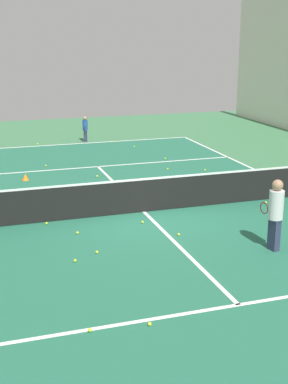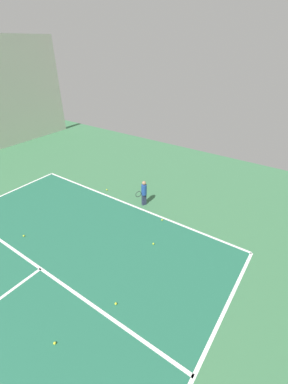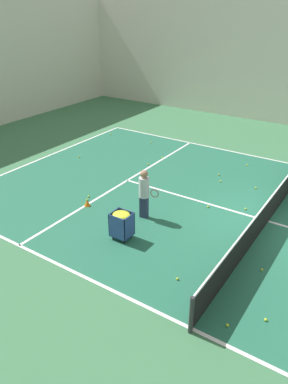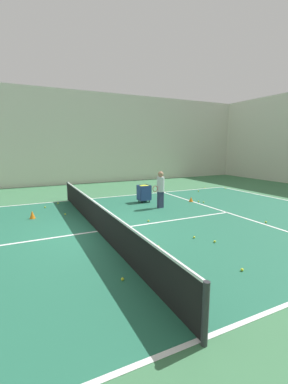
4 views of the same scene
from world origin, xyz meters
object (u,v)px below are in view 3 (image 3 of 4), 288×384
ball_cart (122,220)px  coach_at_net (144,191)px  tennis_net (271,208)px  training_cone_0 (87,203)px

ball_cart → coach_at_net: bearing=5.9°
tennis_net → coach_at_net: 4.13m
coach_at_net → tennis_net: bearing=20.3°
coach_at_net → training_cone_0: coach_at_net is taller
ball_cart → training_cone_0: 2.49m
tennis_net → ball_cart: bearing=135.3°
coach_at_net → training_cone_0: bearing=-176.3°
tennis_net → training_cone_0: (-2.50, 5.66, -0.39)m
coach_at_net → training_cone_0: 2.32m
ball_cart → training_cone_0: (0.95, 2.24, -0.51)m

